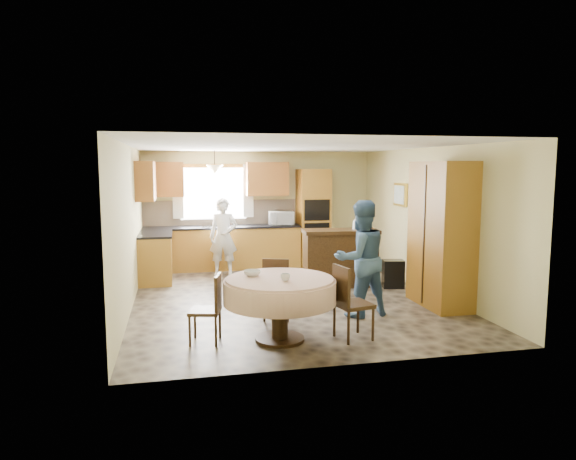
{
  "coord_description": "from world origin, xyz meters",
  "views": [
    {
      "loc": [
        -1.8,
        -8.16,
        2.17
      ],
      "look_at": [
        0.06,
        0.3,
        1.1
      ],
      "focal_mm": 32.0,
      "sensor_mm": 36.0,
      "label": 1
    }
  ],
  "objects_px": {
    "chair_right": "(348,299)",
    "person_dining": "(361,259)",
    "oven_tower": "(313,218)",
    "chair_back": "(277,286)",
    "dining_table": "(280,292)",
    "person_sink": "(223,237)",
    "chair_left": "(210,305)",
    "sideboard": "(340,259)",
    "cupboard": "(442,235)"
  },
  "relations": [
    {
      "from": "dining_table",
      "to": "person_sink",
      "type": "height_order",
      "value": "person_sink"
    },
    {
      "from": "chair_left",
      "to": "person_dining",
      "type": "height_order",
      "value": "person_dining"
    },
    {
      "from": "cupboard",
      "to": "person_dining",
      "type": "height_order",
      "value": "cupboard"
    },
    {
      "from": "chair_left",
      "to": "cupboard",
      "type": "bearing_deg",
      "value": 118.34
    },
    {
      "from": "person_sink",
      "to": "person_dining",
      "type": "bearing_deg",
      "value": -52.62
    },
    {
      "from": "oven_tower",
      "to": "chair_left",
      "type": "relative_size",
      "value": 2.48
    },
    {
      "from": "oven_tower",
      "to": "chair_back",
      "type": "relative_size",
      "value": 2.36
    },
    {
      "from": "dining_table",
      "to": "chair_back",
      "type": "relative_size",
      "value": 1.55
    },
    {
      "from": "oven_tower",
      "to": "person_dining",
      "type": "height_order",
      "value": "oven_tower"
    },
    {
      "from": "sideboard",
      "to": "person_sink",
      "type": "distance_m",
      "value": 2.46
    },
    {
      "from": "person_dining",
      "to": "cupboard",
      "type": "bearing_deg",
      "value": 179.06
    },
    {
      "from": "dining_table",
      "to": "chair_left",
      "type": "xyz_separation_m",
      "value": [
        -0.85,
        0.12,
        -0.15
      ]
    },
    {
      "from": "chair_back",
      "to": "sideboard",
      "type": "bearing_deg",
      "value": -109.56
    },
    {
      "from": "dining_table",
      "to": "person_sink",
      "type": "distance_m",
      "value": 4.13
    },
    {
      "from": "sideboard",
      "to": "chair_right",
      "type": "height_order",
      "value": "sideboard"
    },
    {
      "from": "cupboard",
      "to": "dining_table",
      "type": "xyz_separation_m",
      "value": [
        -2.78,
        -1.08,
        -0.5
      ]
    },
    {
      "from": "cupboard",
      "to": "chair_left",
      "type": "height_order",
      "value": "cupboard"
    },
    {
      "from": "chair_left",
      "to": "sideboard",
      "type": "bearing_deg",
      "value": 149.22
    },
    {
      "from": "oven_tower",
      "to": "person_sink",
      "type": "height_order",
      "value": "oven_tower"
    },
    {
      "from": "person_sink",
      "to": "dining_table",
      "type": "bearing_deg",
      "value": -75.22
    },
    {
      "from": "oven_tower",
      "to": "chair_back",
      "type": "height_order",
      "value": "oven_tower"
    },
    {
      "from": "cupboard",
      "to": "person_sink",
      "type": "bearing_deg",
      "value": 135.58
    },
    {
      "from": "cupboard",
      "to": "dining_table",
      "type": "bearing_deg",
      "value": -158.84
    },
    {
      "from": "chair_right",
      "to": "person_dining",
      "type": "height_order",
      "value": "person_dining"
    },
    {
      "from": "sideboard",
      "to": "chair_left",
      "type": "relative_size",
      "value": 1.59
    },
    {
      "from": "chair_back",
      "to": "chair_right",
      "type": "distance_m",
      "value": 1.24
    },
    {
      "from": "dining_table",
      "to": "person_dining",
      "type": "relative_size",
      "value": 0.83
    },
    {
      "from": "person_sink",
      "to": "chair_right",
      "type": "bearing_deg",
      "value": -64.32
    },
    {
      "from": "dining_table",
      "to": "chair_right",
      "type": "height_order",
      "value": "chair_right"
    },
    {
      "from": "person_dining",
      "to": "sideboard",
      "type": "bearing_deg",
      "value": -110.64
    },
    {
      "from": "sideboard",
      "to": "person_dining",
      "type": "bearing_deg",
      "value": -94.85
    },
    {
      "from": "chair_back",
      "to": "chair_left",
      "type": "bearing_deg",
      "value": 57.6
    },
    {
      "from": "sideboard",
      "to": "chair_right",
      "type": "relative_size",
      "value": 1.43
    },
    {
      "from": "chair_left",
      "to": "person_dining",
      "type": "relative_size",
      "value": 0.5
    },
    {
      "from": "oven_tower",
      "to": "sideboard",
      "type": "relative_size",
      "value": 1.56
    },
    {
      "from": "chair_right",
      "to": "person_sink",
      "type": "distance_m",
      "value": 4.43
    },
    {
      "from": "chair_left",
      "to": "chair_right",
      "type": "relative_size",
      "value": 0.9
    },
    {
      "from": "person_sink",
      "to": "oven_tower",
      "type": "bearing_deg",
      "value": 27.45
    },
    {
      "from": "chair_right",
      "to": "person_dining",
      "type": "bearing_deg",
      "value": -39.65
    },
    {
      "from": "cupboard",
      "to": "chair_right",
      "type": "bearing_deg",
      "value": -147.69
    },
    {
      "from": "chair_right",
      "to": "person_sink",
      "type": "bearing_deg",
      "value": 3.67
    },
    {
      "from": "chair_left",
      "to": "chair_right",
      "type": "height_order",
      "value": "chair_right"
    },
    {
      "from": "chair_right",
      "to": "person_dining",
      "type": "relative_size",
      "value": 0.56
    },
    {
      "from": "person_dining",
      "to": "chair_right",
      "type": "bearing_deg",
      "value": 50.79
    },
    {
      "from": "chair_left",
      "to": "chair_right",
      "type": "xyz_separation_m",
      "value": [
        1.7,
        -0.26,
        0.05
      ]
    },
    {
      "from": "cupboard",
      "to": "dining_table",
      "type": "distance_m",
      "value": 3.03
    },
    {
      "from": "dining_table",
      "to": "chair_right",
      "type": "xyz_separation_m",
      "value": [
        0.85,
        -0.15,
        -0.1
      ]
    },
    {
      "from": "oven_tower",
      "to": "chair_right",
      "type": "height_order",
      "value": "oven_tower"
    },
    {
      "from": "oven_tower",
      "to": "chair_left",
      "type": "height_order",
      "value": "oven_tower"
    },
    {
      "from": "sideboard",
      "to": "person_sink",
      "type": "bearing_deg",
      "value": 149.28
    }
  ]
}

